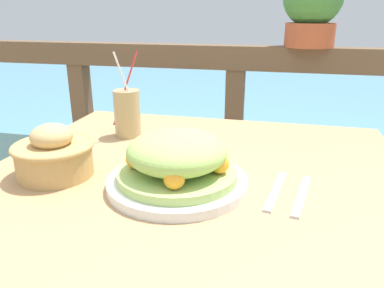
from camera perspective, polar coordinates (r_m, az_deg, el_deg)
patio_table at (r=0.87m, az=-0.09°, el=-11.45°), size 0.95×0.96×0.77m
railing_fence at (r=1.54m, az=6.42°, el=3.43°), size 2.80×0.08×0.99m
sea_backdrop at (r=4.08m, az=10.72°, el=6.15°), size 12.00×4.00×0.36m
salad_plate at (r=0.76m, az=-2.28°, el=-3.04°), size 0.29×0.29×0.12m
drink_glass at (r=1.09m, az=-9.83°, el=4.67°), size 0.08×0.08×0.24m
bread_basket at (r=0.87m, az=-20.29°, el=-1.48°), size 0.18×0.18×0.12m
potted_plant at (r=1.47m, az=17.90°, el=19.51°), size 0.21×0.21×0.28m
fork at (r=0.78m, az=12.66°, el=-6.96°), size 0.04×0.18×0.00m
knife at (r=0.77m, az=16.38°, el=-7.55°), size 0.05×0.18×0.00m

